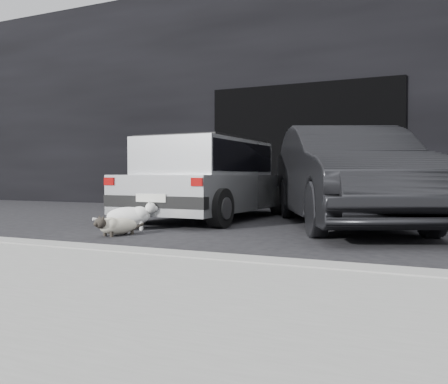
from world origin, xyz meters
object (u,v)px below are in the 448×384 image
at_px(cat_siamese, 116,226).
at_px(cat_white, 132,215).
at_px(silver_hatchback, 209,175).
at_px(second_car, 347,176).

relative_size(cat_siamese, cat_white, 1.02).
xyz_separation_m(cat_siamese, cat_white, (-0.17, 0.56, 0.07)).
xyz_separation_m(silver_hatchback, second_car, (2.21, -0.25, -0.00)).
distance_m(second_car, cat_siamese, 3.16).
bearing_deg(cat_siamese, second_car, -120.18).
xyz_separation_m(silver_hatchback, cat_siamese, (-0.05, -2.38, -0.58)).
bearing_deg(cat_white, cat_siamese, -14.52).
height_order(second_car, cat_siamese, second_car).
bearing_deg(second_car, cat_white, -171.40).
height_order(second_car, cat_white, second_car).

